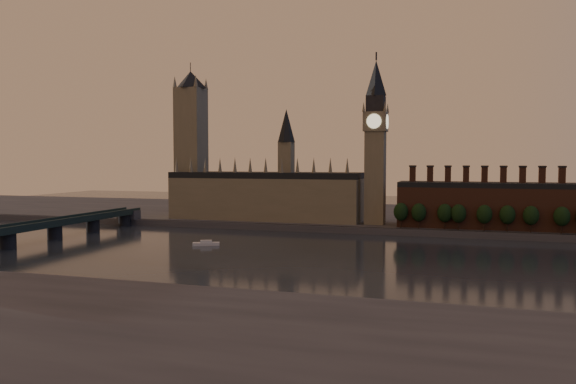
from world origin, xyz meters
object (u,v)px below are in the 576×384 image
at_px(victoria_tower, 191,139).
at_px(big_ben, 376,140).
at_px(westminster_bridge, 29,230).
at_px(river_boat, 206,243).

bearing_deg(victoria_tower, big_ben, -2.20).
xyz_separation_m(victoria_tower, westminster_bridge, (-35.00, -117.70, -51.65)).
bearing_deg(westminster_bridge, river_boat, 14.81).
bearing_deg(westminster_bridge, big_ben, 34.33).
xyz_separation_m(victoria_tower, big_ben, (130.00, -5.00, -2.26)).
relative_size(victoria_tower, river_boat, 7.59).
distance_m(big_ben, westminster_bridge, 205.83).
distance_m(big_ben, river_boat, 128.44).
relative_size(big_ben, westminster_bridge, 0.54).
height_order(westminster_bridge, river_boat, westminster_bridge).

